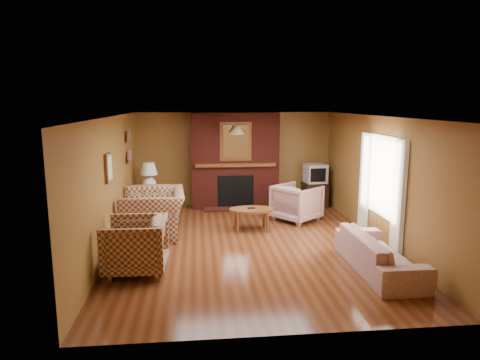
{
  "coord_description": "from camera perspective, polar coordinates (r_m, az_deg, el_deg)",
  "views": [
    {
      "loc": [
        -0.96,
        -7.71,
        2.66
      ],
      "look_at": [
        -0.11,
        0.6,
        1.13
      ],
      "focal_mm": 32.0,
      "sensor_mm": 36.0,
      "label": 1
    }
  ],
  "objects": [
    {
      "name": "botanical_print",
      "position": [
        7.65,
        -17.13,
        1.57
      ],
      "size": [
        0.05,
        0.4,
        0.5
      ],
      "color": "brown",
      "rests_on": "wall_left"
    },
    {
      "name": "coffee_table",
      "position": [
        8.93,
        1.52,
        -4.17
      ],
      "size": [
        0.92,
        0.57,
        0.49
      ],
      "color": "brown",
      "rests_on": "floor"
    },
    {
      "name": "tv_stand",
      "position": [
        11.19,
        9.92,
        -1.89
      ],
      "size": [
        0.6,
        0.56,
        0.63
      ],
      "primitive_type": "cube",
      "rotation": [
        0.0,
        0.0,
        0.06
      ],
      "color": "black",
      "rests_on": "floor"
    },
    {
      "name": "wall_right",
      "position": [
        8.58,
        18.05,
        0.06
      ],
      "size": [
        0.0,
        6.5,
        6.5
      ],
      "primitive_type": "plane",
      "rotation": [
        1.57,
        0.0,
        -1.57
      ],
      "color": "olive",
      "rests_on": "floor"
    },
    {
      "name": "bookshelf",
      "position": [
        9.78,
        -14.55,
        4.21
      ],
      "size": [
        0.09,
        0.55,
        0.71
      ],
      "color": "brown",
      "rests_on": "wall_left"
    },
    {
      "name": "wall_left",
      "position": [
        8.0,
        -16.82,
        -0.59
      ],
      "size": [
        0.0,
        6.5,
        6.5
      ],
      "primitive_type": "plane",
      "rotation": [
        1.57,
        0.0,
        1.57
      ],
      "color": "olive",
      "rests_on": "floor"
    },
    {
      "name": "plaid_armchair",
      "position": [
        6.99,
        -13.8,
        -8.47
      ],
      "size": [
        0.99,
        0.96,
        0.88
      ],
      "primitive_type": "imported",
      "rotation": [
        0.0,
        0.0,
        -1.6
      ],
      "color": "maroon",
      "rests_on": "floor"
    },
    {
      "name": "side_table",
      "position": [
        10.5,
        -11.92,
        -2.92
      ],
      "size": [
        0.45,
        0.45,
        0.57
      ],
      "primitive_type": "cube",
      "rotation": [
        0.0,
        0.0,
        -0.06
      ],
      "color": "brown",
      "rests_on": "floor"
    },
    {
      "name": "plaid_loveseat",
      "position": [
        8.79,
        -11.48,
        -4.34
      ],
      "size": [
        1.32,
        1.48,
        0.92
      ],
      "primitive_type": "imported",
      "rotation": [
        0.0,
        0.0,
        -1.51
      ],
      "color": "maroon",
      "rests_on": "floor"
    },
    {
      "name": "wall_front",
      "position": [
        4.79,
        6.07,
        -7.42
      ],
      "size": [
        6.5,
        0.0,
        6.5
      ],
      "primitive_type": "plane",
      "rotation": [
        -1.57,
        0.0,
        0.0
      ],
      "color": "olive",
      "rests_on": "floor"
    },
    {
      "name": "pendant_light",
      "position": [
        10.08,
        -0.35,
        6.63
      ],
      "size": [
        0.36,
        0.36,
        0.48
      ],
      "color": "black",
      "rests_on": "ceiling"
    },
    {
      "name": "floral_armchair",
      "position": [
        9.77,
        7.59,
        -3.01
      ],
      "size": [
        1.26,
        1.26,
        0.83
      ],
      "primitive_type": "imported",
      "rotation": [
        0.0,
        0.0,
        2.24
      ],
      "color": "#B6AB8D",
      "rests_on": "floor"
    },
    {
      "name": "fireplace",
      "position": [
        10.84,
        -0.69,
        2.54
      ],
      "size": [
        2.2,
        0.82,
        2.4
      ],
      "color": "#591A13",
      "rests_on": "floor"
    },
    {
      "name": "floral_sofa",
      "position": [
        7.24,
        18.06,
        -9.23
      ],
      "size": [
        0.79,
        2.02,
        0.59
      ],
      "primitive_type": "imported",
      "rotation": [
        0.0,
        0.0,
        1.57
      ],
      "color": "#B6AB8D",
      "rests_on": "floor"
    },
    {
      "name": "floor",
      "position": [
        8.22,
        1.21,
        -8.52
      ],
      "size": [
        6.5,
        6.5,
        0.0
      ],
      "primitive_type": "plane",
      "color": "#4B2210",
      "rests_on": "ground"
    },
    {
      "name": "window_right",
      "position": [
        8.39,
        18.27,
        -0.68
      ],
      "size": [
        0.1,
        1.85,
        2.0
      ],
      "color": "beige",
      "rests_on": "wall_right"
    },
    {
      "name": "ceiling",
      "position": [
        7.78,
        1.28,
        8.46
      ],
      "size": [
        6.5,
        6.5,
        0.0
      ],
      "primitive_type": "plane",
      "rotation": [
        3.14,
        0.0,
        0.0
      ],
      "color": "silver",
      "rests_on": "wall_back"
    },
    {
      "name": "crt_tv",
      "position": [
        11.08,
        10.02,
        0.88
      ],
      "size": [
        0.55,
        0.54,
        0.47
      ],
      "color": "#B1B4BA",
      "rests_on": "tv_stand"
    },
    {
      "name": "table_lamp",
      "position": [
        10.37,
        -12.06,
        0.65
      ],
      "size": [
        0.41,
        0.41,
        0.68
      ],
      "color": "white",
      "rests_on": "side_table"
    },
    {
      "name": "wall_back",
      "position": [
        11.1,
        -0.82,
        2.82
      ],
      "size": [
        6.5,
        0.0,
        6.5
      ],
      "primitive_type": "plane",
      "rotation": [
        1.57,
        0.0,
        0.0
      ],
      "color": "olive",
      "rests_on": "floor"
    }
  ]
}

